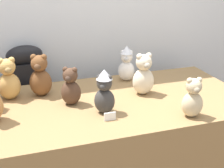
{
  "coord_description": "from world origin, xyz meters",
  "views": [
    {
      "loc": [
        -0.61,
        -1.61,
        1.6
      ],
      "look_at": [
        0.0,
        0.25,
        0.83
      ],
      "focal_mm": 51.17,
      "sensor_mm": 36.0,
      "label": 1
    }
  ],
  "objects_px": {
    "teddy_bear_honey": "(9,80)",
    "teddy_bear_cream": "(144,75)",
    "instrument_case": "(29,104)",
    "teddy_bear_sand": "(193,99)",
    "display_table": "(112,146)",
    "teddy_bear_cocoa": "(71,87)",
    "teddy_bear_charcoal": "(104,92)",
    "teddy_bear_chestnut": "(40,77)",
    "teddy_bear_snow": "(126,64)"
  },
  "relations": [
    {
      "from": "teddy_bear_honey",
      "to": "teddy_bear_cream",
      "type": "height_order",
      "value": "teddy_bear_cream"
    },
    {
      "from": "teddy_bear_sand",
      "to": "teddy_bear_snow",
      "type": "xyz_separation_m",
      "value": [
        -0.16,
        0.7,
        0.02
      ]
    },
    {
      "from": "teddy_bear_honey",
      "to": "teddy_bear_cocoa",
      "type": "bearing_deg",
      "value": -36.5
    },
    {
      "from": "instrument_case",
      "to": "teddy_bear_honey",
      "type": "bearing_deg",
      "value": -115.52
    },
    {
      "from": "instrument_case",
      "to": "teddy_bear_chestnut",
      "type": "xyz_separation_m",
      "value": [
        0.08,
        -0.36,
        0.35
      ]
    },
    {
      "from": "teddy_bear_cocoa",
      "to": "display_table",
      "type": "bearing_deg",
      "value": 22.06
    },
    {
      "from": "teddy_bear_charcoal",
      "to": "instrument_case",
      "type": "bearing_deg",
      "value": 148.21
    },
    {
      "from": "teddy_bear_snow",
      "to": "teddy_bear_charcoal",
      "type": "xyz_separation_m",
      "value": [
        -0.33,
        -0.49,
        0.0
      ]
    },
    {
      "from": "instrument_case",
      "to": "teddy_bear_sand",
      "type": "xyz_separation_m",
      "value": [
        0.9,
        -0.97,
        0.33
      ]
    },
    {
      "from": "instrument_case",
      "to": "teddy_bear_charcoal",
      "type": "xyz_separation_m",
      "value": [
        0.41,
        -0.76,
        0.35
      ]
    },
    {
      "from": "teddy_bear_sand",
      "to": "teddy_bear_chestnut",
      "type": "relative_size",
      "value": 0.84
    },
    {
      "from": "teddy_bear_honey",
      "to": "teddy_bear_chestnut",
      "type": "bearing_deg",
      "value": -8.5
    },
    {
      "from": "teddy_bear_sand",
      "to": "teddy_bear_honey",
      "type": "xyz_separation_m",
      "value": [
        -1.03,
        0.61,
        0.02
      ]
    },
    {
      "from": "teddy_bear_honey",
      "to": "teddy_bear_charcoal",
      "type": "bearing_deg",
      "value": -43.14
    },
    {
      "from": "instrument_case",
      "to": "teddy_bear_chestnut",
      "type": "bearing_deg",
      "value": -83.61
    },
    {
      "from": "teddy_bear_cocoa",
      "to": "teddy_bear_honey",
      "type": "height_order",
      "value": "teddy_bear_honey"
    },
    {
      "from": "instrument_case",
      "to": "teddy_bear_charcoal",
      "type": "relative_size",
      "value": 3.51
    },
    {
      "from": "display_table",
      "to": "teddy_bear_charcoal",
      "type": "bearing_deg",
      "value": -122.6
    },
    {
      "from": "teddy_bear_sand",
      "to": "teddy_bear_snow",
      "type": "relative_size",
      "value": 0.9
    },
    {
      "from": "teddy_bear_honey",
      "to": "teddy_bear_sand",
      "type": "bearing_deg",
      "value": -37.6
    },
    {
      "from": "teddy_bear_cocoa",
      "to": "teddy_bear_snow",
      "type": "relative_size",
      "value": 0.92
    },
    {
      "from": "teddy_bear_chestnut",
      "to": "display_table",
      "type": "bearing_deg",
      "value": -9.11
    },
    {
      "from": "instrument_case",
      "to": "teddy_bear_sand",
      "type": "bearing_deg",
      "value": -52.52
    },
    {
      "from": "instrument_case",
      "to": "teddy_bear_honey",
      "type": "xyz_separation_m",
      "value": [
        -0.13,
        -0.36,
        0.35
      ]
    },
    {
      "from": "teddy_bear_sand",
      "to": "teddy_bear_cocoa",
      "type": "distance_m",
      "value": 0.76
    },
    {
      "from": "teddy_bear_sand",
      "to": "teddy_bear_honey",
      "type": "relative_size",
      "value": 0.86
    },
    {
      "from": "teddy_bear_honey",
      "to": "teddy_bear_charcoal",
      "type": "relative_size",
      "value": 1.03
    },
    {
      "from": "instrument_case",
      "to": "teddy_bear_snow",
      "type": "relative_size",
      "value": 3.57
    },
    {
      "from": "teddy_bear_honey",
      "to": "teddy_bear_charcoal",
      "type": "height_order",
      "value": "teddy_bear_honey"
    },
    {
      "from": "teddy_bear_sand",
      "to": "teddy_bear_cream",
      "type": "distance_m",
      "value": 0.44
    },
    {
      "from": "teddy_bear_cream",
      "to": "teddy_bear_snow",
      "type": "relative_size",
      "value": 1.07
    },
    {
      "from": "teddy_bear_cream",
      "to": "teddy_bear_charcoal",
      "type": "relative_size",
      "value": 1.05
    },
    {
      "from": "display_table",
      "to": "teddy_bear_cocoa",
      "type": "relative_size",
      "value": 7.25
    },
    {
      "from": "display_table",
      "to": "teddy_bear_charcoal",
      "type": "distance_m",
      "value": 0.53
    },
    {
      "from": "instrument_case",
      "to": "teddy_bear_snow",
      "type": "xyz_separation_m",
      "value": [
        0.74,
        -0.27,
        0.35
      ]
    },
    {
      "from": "teddy_bear_sand",
      "to": "teddy_bear_honey",
      "type": "distance_m",
      "value": 1.2
    },
    {
      "from": "instrument_case",
      "to": "teddy_bear_cream",
      "type": "height_order",
      "value": "teddy_bear_cream"
    },
    {
      "from": "teddy_bear_honey",
      "to": "teddy_bear_cream",
      "type": "bearing_deg",
      "value": -19.47
    },
    {
      "from": "teddy_bear_chestnut",
      "to": "teddy_bear_cream",
      "type": "height_order",
      "value": "teddy_bear_chestnut"
    },
    {
      "from": "teddy_bear_honey",
      "to": "teddy_bear_charcoal",
      "type": "xyz_separation_m",
      "value": [
        0.55,
        -0.4,
        0.0
      ]
    },
    {
      "from": "teddy_bear_cream",
      "to": "teddy_bear_chestnut",
      "type": "bearing_deg",
      "value": 163.16
    },
    {
      "from": "teddy_bear_chestnut",
      "to": "teddy_bear_honey",
      "type": "distance_m",
      "value": 0.21
    },
    {
      "from": "instrument_case",
      "to": "teddy_bear_honey",
      "type": "distance_m",
      "value": 0.52
    },
    {
      "from": "instrument_case",
      "to": "teddy_bear_sand",
      "type": "distance_m",
      "value": 1.36
    },
    {
      "from": "teddy_bear_cocoa",
      "to": "teddy_bear_honey",
      "type": "distance_m",
      "value": 0.43
    },
    {
      "from": "instrument_case",
      "to": "teddy_bear_cream",
      "type": "bearing_deg",
      "value": -41.61
    },
    {
      "from": "teddy_bear_sand",
      "to": "teddy_bear_chestnut",
      "type": "height_order",
      "value": "teddy_bear_chestnut"
    },
    {
      "from": "teddy_bear_cocoa",
      "to": "teddy_bear_snow",
      "type": "xyz_separation_m",
      "value": [
        0.5,
        0.3,
        0.02
      ]
    },
    {
      "from": "teddy_bear_chestnut",
      "to": "teddy_bear_honey",
      "type": "relative_size",
      "value": 1.02
    },
    {
      "from": "teddy_bear_sand",
      "to": "teddy_bear_chestnut",
      "type": "distance_m",
      "value": 1.02
    }
  ]
}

